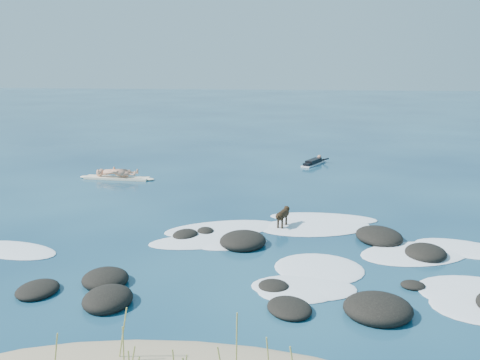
# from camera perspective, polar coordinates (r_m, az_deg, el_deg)

# --- Properties ---
(ground) EXTENTS (160.00, 160.00, 0.00)m
(ground) POSITION_cam_1_polar(r_m,az_deg,el_deg) (16.00, -0.48, -6.33)
(ground) COLOR #0A2642
(ground) RESTS_ON ground
(reef_rocks) EXTENTS (11.70, 6.64, 0.57)m
(reef_rocks) POSITION_cam_1_polar(r_m,az_deg,el_deg) (13.50, 6.62, -9.61)
(reef_rocks) COLOR black
(reef_rocks) RESTS_ON ground
(breaking_foam) EXTENTS (15.68, 8.26, 0.12)m
(breaking_foam) POSITION_cam_1_polar(r_m,az_deg,el_deg) (14.98, 9.04, -7.81)
(breaking_foam) COLOR white
(breaking_foam) RESTS_ON ground
(standing_surfer_rig) EXTENTS (3.50, 0.76, 1.99)m
(standing_surfer_rig) POSITION_cam_1_polar(r_m,az_deg,el_deg) (24.33, -13.09, 1.90)
(standing_surfer_rig) COLOR #FDEDCA
(standing_surfer_rig) RESTS_ON ground
(paddling_surfer_rig) EXTENTS (1.44, 2.17, 0.39)m
(paddling_surfer_rig) POSITION_cam_1_polar(r_m,az_deg,el_deg) (27.39, 7.87, 1.91)
(paddling_surfer_rig) COLOR white
(paddling_surfer_rig) RESTS_ON ground
(dog) EXTENTS (0.47, 1.01, 0.66)m
(dog) POSITION_cam_1_polar(r_m,az_deg,el_deg) (16.98, 4.60, -3.69)
(dog) COLOR black
(dog) RESTS_ON ground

